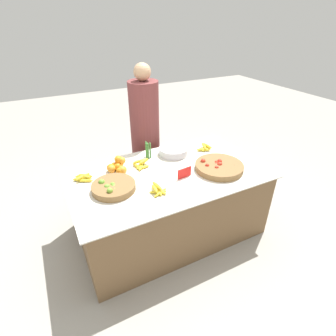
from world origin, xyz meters
name	(u,v)px	position (x,y,z in m)	size (l,w,h in m)	color
ground_plane	(168,228)	(0.00, 0.00, 0.00)	(12.00, 12.00, 0.00)	#A39E93
market_table	(168,202)	(0.00, 0.00, 0.34)	(1.79, 1.05, 0.68)	brown
lime_bowl	(113,187)	(-0.53, -0.04, 0.71)	(0.36, 0.36, 0.09)	olive
tomato_basket	(219,167)	(0.45, -0.17, 0.71)	(0.45, 0.45, 0.09)	olive
orange_pile	(118,166)	(-0.40, 0.25, 0.73)	(0.19, 0.21, 0.13)	orange
metal_bowl	(173,151)	(0.22, 0.31, 0.72)	(0.30, 0.30, 0.07)	#B7B7BF
price_sign	(184,173)	(0.09, -0.14, 0.73)	(0.14, 0.02, 0.10)	red
veg_bundle	(148,150)	(-0.05, 0.35, 0.77)	(0.05, 0.06, 0.17)	#4C8E42
banana_bunch_front_right	(141,164)	(-0.18, 0.22, 0.71)	(0.17, 0.17, 0.06)	yellow
banana_bunch_back_center	(83,178)	(-0.72, 0.24, 0.71)	(0.18, 0.17, 0.05)	yellow
banana_bunch_middle_left	(158,190)	(-0.21, -0.24, 0.71)	(0.16, 0.18, 0.06)	yellow
banana_bunch_front_left	(206,148)	(0.57, 0.24, 0.71)	(0.19, 0.17, 0.06)	yellow
vendor_person	(145,138)	(0.10, 0.78, 0.70)	(0.33, 0.33, 1.53)	brown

